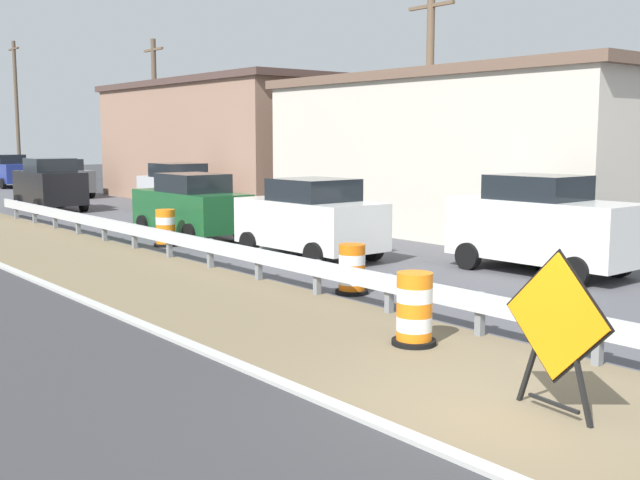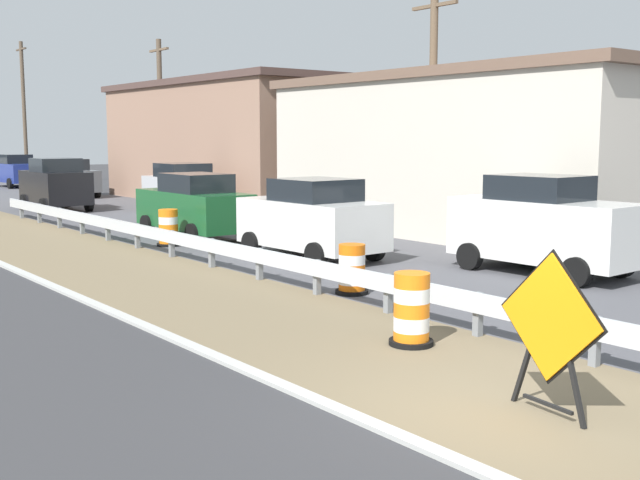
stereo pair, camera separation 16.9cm
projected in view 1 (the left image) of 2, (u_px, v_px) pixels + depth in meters
The scene contains 21 objects.
ground_plane at pixel (492, 412), 8.89m from camera, with size 160.00×160.00×0.00m, color #333335.
median_dirt_strip at pixel (534, 398), 9.38m from camera, with size 3.96×120.00×0.01m, color #706047.
curb_near_edge at pixel (411, 439), 8.09m from camera, with size 0.20×120.00×0.11m, color #ADADA8.
guardrail_median at pixel (532, 316), 11.41m from camera, with size 0.18×49.56×0.71m.
warning_sign_diamond at pixel (556, 324), 8.71m from camera, with size 0.22×1.53×1.90m.
traffic_barrel_nearest at pixel (414, 312), 11.72m from camera, with size 0.68×0.68×1.10m.
traffic_barrel_close at pixel (352, 272), 15.55m from camera, with size 0.66×0.66×1.00m.
traffic_barrel_mid at pixel (166, 230), 22.34m from camera, with size 0.69×0.69×1.06m.
car_trailing_near_lane at pixel (63, 178), 40.40m from camera, with size 2.05×4.24×1.97m.
car_lead_far_lane at pixel (191, 206), 24.07m from camera, with size 1.97×4.63×2.00m.
car_mid_far_lane at pixel (9, 171), 48.37m from camera, with size 2.07×4.25×2.02m.
car_trailing_far_lane at pixel (310, 219), 20.00m from camera, with size 2.21×4.12×2.06m.
car_distant_a at pixel (180, 188), 31.74m from camera, with size 2.27×4.34×2.05m.
car_distant_b at pixel (50, 185), 33.01m from camera, with size 2.18×4.12×2.22m.
car_distant_c at pixel (542, 225), 17.83m from camera, with size 2.09×4.35×2.25m.
roadside_shop_near at pixel (468, 153), 25.58m from camera, with size 6.53×13.82×5.14m.
roadside_shop_far at pixel (231, 141), 38.33m from camera, with size 7.30×15.41×5.78m.
utility_pole_near at pixel (429, 110), 23.92m from camera, with size 0.24×1.80×7.53m.
utility_pole_mid at pixel (155, 118), 37.14m from camera, with size 0.24×1.80×7.68m.
utility_pole_far at pixel (17, 111), 50.86m from camera, with size 0.24×1.80×9.24m.
bush_roadside at pixel (553, 238), 18.51m from camera, with size 2.07×2.07×1.48m, color #1E4C23.
Camera 1 is at (-6.87, -5.47, 3.12)m, focal length 43.83 mm.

